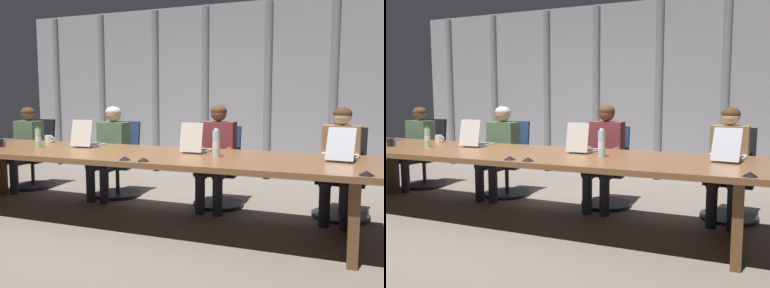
{
  "view_description": "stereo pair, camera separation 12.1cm",
  "coord_description": "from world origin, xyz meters",
  "views": [
    {
      "loc": [
        2.11,
        -3.64,
        1.28
      ],
      "look_at": [
        0.68,
        0.09,
        0.82
      ],
      "focal_mm": 38.02,
      "sensor_mm": 36.0,
      "label": 1
    },
    {
      "loc": [
        2.22,
        -3.59,
        1.28
      ],
      "look_at": [
        0.68,
        0.09,
        0.82
      ],
      "focal_mm": 38.02,
      "sensor_mm": 36.0,
      "label": 2
    }
  ],
  "objects": [
    {
      "name": "coffee_mug_far",
      "position": [
        -1.55,
        -0.15,
        0.77
      ],
      "size": [
        0.12,
        0.08,
        0.09
      ],
      "color": "black",
      "rests_on": "conference_table"
    },
    {
      "name": "laptop_center",
      "position": [
        0.67,
        0.23,
        0.78
      ],
      "size": [
        0.24,
        0.38,
        0.31
      ],
      "rotation": [
        0.0,
        0.0,
        1.56
      ],
      "color": "beige",
      "rests_on": "conference_table"
    },
    {
      "name": "person_right_mid",
      "position": [
        2.05,
        0.79,
        0.67
      ],
      "size": [
        0.42,
        0.57,
        1.18
      ],
      "rotation": [
        0.0,
        0.0,
        -1.65
      ],
      "color": "olive",
      "rests_on": "ground_plane"
    },
    {
      "name": "office_chair_left_end",
      "position": [
        -2.07,
        0.95,
        0.36
      ],
      "size": [
        0.6,
        0.6,
        0.97
      ],
      "rotation": [
        0.0,
        0.0,
        -1.47
      ],
      "color": "black",
      "rests_on": "ground_plane"
    },
    {
      "name": "person_left_end",
      "position": [
        -2.09,
        0.79,
        0.65
      ],
      "size": [
        0.4,
        0.56,
        1.15
      ],
      "rotation": [
        0.0,
        0.0,
        -1.64
      ],
      "color": "#4C6B4C",
      "rests_on": "ground_plane"
    },
    {
      "name": "conference_table",
      "position": [
        0.0,
        0.0,
        0.6
      ],
      "size": [
        4.87,
        1.19,
        0.72
      ],
      "color": "brown",
      "rests_on": "ground_plane"
    },
    {
      "name": "person_left_mid",
      "position": [
        -0.7,
        0.79,
        0.67
      ],
      "size": [
        0.39,
        0.55,
        1.17
      ],
      "rotation": [
        0.0,
        0.0,
        -1.6
      ],
      "color": "#4C6B4C",
      "rests_on": "ground_plane"
    },
    {
      "name": "laptop_right_mid",
      "position": [
        2.09,
        0.25,
        0.78
      ],
      "size": [
        0.3,
        0.5,
        0.3
      ],
      "rotation": [
        0.0,
        0.0,
        1.43
      ],
      "color": "#A8ADB7",
      "rests_on": "conference_table"
    },
    {
      "name": "water_bottle_primary",
      "position": [
        -1.13,
        -0.02,
        0.83
      ],
      "size": [
        0.06,
        0.06,
        0.23
      ],
      "color": "#ADD1B2",
      "rests_on": "conference_table"
    },
    {
      "name": "office_chair_right_mid",
      "position": [
        2.09,
        0.95,
        0.36
      ],
      "size": [
        0.6,
        0.6,
        0.96
      ],
      "rotation": [
        0.0,
        0.0,
        -1.67
      ],
      "color": "black",
      "rests_on": "ground_plane"
    },
    {
      "name": "laptop_left_mid",
      "position": [
        -0.66,
        0.26,
        0.78
      ],
      "size": [
        0.28,
        0.41,
        0.31
      ],
      "rotation": [
        0.0,
        0.0,
        1.65
      ],
      "color": "beige",
      "rests_on": "conference_table"
    },
    {
      "name": "water_bottle_secondary",
      "position": [
        0.96,
        -0.0,
        0.85
      ],
      "size": [
        0.07,
        0.07,
        0.27
      ],
      "color": "silver",
      "rests_on": "conference_table"
    },
    {
      "name": "conference_mic_middle",
      "position": [
        0.26,
        -0.5,
        0.74
      ],
      "size": [
        0.11,
        0.11,
        0.03
      ],
      "primitive_type": "cone",
      "color": "black",
      "rests_on": "conference_table"
    },
    {
      "name": "conference_mic_right_side",
      "position": [
        2.25,
        -0.51,
        0.74
      ],
      "size": [
        0.11,
        0.11,
        0.03
      ],
      "primitive_type": "cone",
      "color": "black",
      "rests_on": "conference_table"
    },
    {
      "name": "curtain_backdrop",
      "position": [
        -0.01,
        2.76,
        1.38
      ],
      "size": [
        6.99,
        0.17,
        2.76
      ],
      "color": "#9999A0",
      "rests_on": "ground_plane"
    },
    {
      "name": "office_chair_center",
      "position": [
        0.71,
        0.95,
        0.35
      ],
      "size": [
        0.6,
        0.6,
        0.94
      ],
      "rotation": [
        0.0,
        0.0,
        -1.52
      ],
      "color": "navy",
      "rests_on": "ground_plane"
    },
    {
      "name": "coffee_mug_near",
      "position": [
        -1.35,
        0.42,
        0.77
      ],
      "size": [
        0.13,
        0.09,
        0.09
      ],
      "color": "white",
      "rests_on": "conference_table"
    },
    {
      "name": "person_center",
      "position": [
        0.71,
        0.79,
        0.68
      ],
      "size": [
        0.41,
        0.55,
        1.2
      ],
      "rotation": [
        0.0,
        0.0,
        -1.54
      ],
      "color": "brown",
      "rests_on": "ground_plane"
    },
    {
      "name": "office_chair_left_mid",
      "position": [
        -0.67,
        0.95,
        0.36
      ],
      "size": [
        0.6,
        0.6,
        0.97
      ],
      "rotation": [
        0.0,
        0.0,
        -1.48
      ],
      "color": "navy",
      "rests_on": "ground_plane"
    },
    {
      "name": "ground_plane",
      "position": [
        0.0,
        0.0,
        0.0
      ],
      "size": [
        13.99,
        13.99,
        0.0
      ],
      "primitive_type": "plane",
      "color": "#6B6056"
    },
    {
      "name": "conference_mic_left_side",
      "position": [
        0.45,
        -0.5,
        0.74
      ],
      "size": [
        0.11,
        0.11,
        0.03
      ],
      "primitive_type": "cone",
      "color": "black",
      "rests_on": "conference_table"
    }
  ]
}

